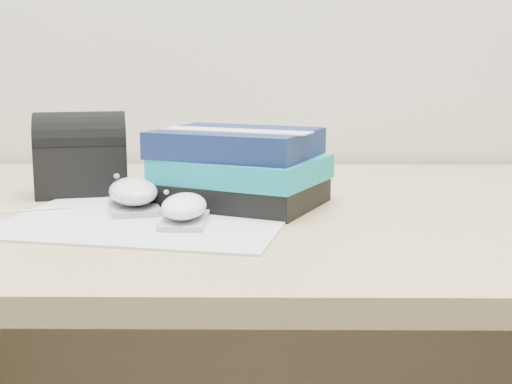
{
  "coord_description": "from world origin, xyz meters",
  "views": [
    {
      "loc": [
        -0.03,
        0.58,
        0.94
      ],
      "look_at": [
        -0.04,
        1.47,
        0.77
      ],
      "focal_mm": 50.0,
      "sensor_mm": 36.0,
      "label": 1
    }
  ],
  "objects_px": {
    "mouse_front": "(184,209)",
    "book_stack": "(239,168)",
    "mouse_rear": "(133,194)",
    "pouch": "(81,155)",
    "desk": "(283,342)"
  },
  "relations": [
    {
      "from": "pouch",
      "to": "desk",
      "type": "bearing_deg",
      "value": -3.09
    },
    {
      "from": "mouse_front",
      "to": "pouch",
      "type": "relative_size",
      "value": 0.67
    },
    {
      "from": "desk",
      "to": "mouse_rear",
      "type": "relative_size",
      "value": 12.18
    },
    {
      "from": "mouse_rear",
      "to": "mouse_front",
      "type": "bearing_deg",
      "value": -46.24
    },
    {
      "from": "mouse_front",
      "to": "book_stack",
      "type": "bearing_deg",
      "value": 63.46
    },
    {
      "from": "mouse_front",
      "to": "mouse_rear",
      "type": "bearing_deg",
      "value": 133.76
    },
    {
      "from": "book_stack",
      "to": "pouch",
      "type": "distance_m",
      "value": 0.26
    },
    {
      "from": "mouse_rear",
      "to": "pouch",
      "type": "bearing_deg",
      "value": 129.29
    },
    {
      "from": "mouse_front",
      "to": "book_stack",
      "type": "height_order",
      "value": "book_stack"
    },
    {
      "from": "mouse_rear",
      "to": "pouch",
      "type": "height_order",
      "value": "pouch"
    },
    {
      "from": "book_stack",
      "to": "pouch",
      "type": "relative_size",
      "value": 1.8
    },
    {
      "from": "desk",
      "to": "mouse_front",
      "type": "relative_size",
      "value": 15.63
    },
    {
      "from": "mouse_front",
      "to": "pouch",
      "type": "bearing_deg",
      "value": 131.15
    },
    {
      "from": "mouse_rear",
      "to": "book_stack",
      "type": "relative_size",
      "value": 0.48
    },
    {
      "from": "desk",
      "to": "mouse_front",
      "type": "distance_m",
      "value": 0.34
    }
  ]
}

